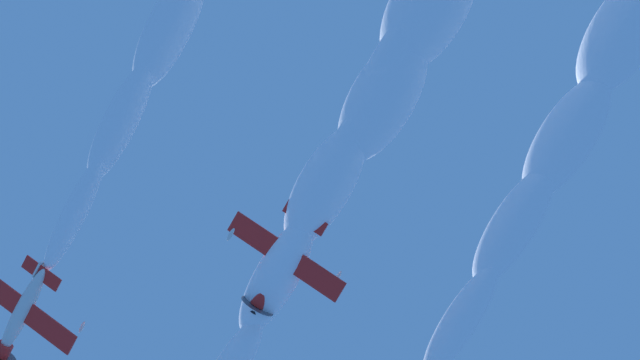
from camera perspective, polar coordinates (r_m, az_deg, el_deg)
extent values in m
ellipsoid|color=silver|center=(67.38, -15.64, -6.78)|extent=(3.73, 6.13, 1.37)
cylinder|color=red|center=(68.59, -16.60, -8.71)|extent=(1.50, 1.30, 1.29)
cylinder|color=#3F3F47|center=(68.80, -16.76, -9.02)|extent=(2.55, 1.21, 2.80)
cube|color=red|center=(67.17, -15.56, -6.72)|extent=(7.15, 4.15, 3.19)
ellipsoid|color=silver|center=(68.38, -12.62, -7.69)|extent=(0.61, 0.88, 0.31)
cube|color=red|center=(66.36, -14.69, -4.86)|extent=(2.72, 1.83, 1.19)
cube|color=silver|center=(66.74, -14.72, -4.63)|extent=(0.87, 1.16, 1.01)
ellipsoid|color=#1E232D|center=(67.83, -15.77, -6.82)|extent=(1.33, 1.62, 0.83)
ellipsoid|color=silver|center=(62.03, -1.97, -4.19)|extent=(3.82, 6.11, 1.65)
cylinder|color=red|center=(62.72, -3.18, -6.40)|extent=(1.49, 1.34, 1.33)
cone|color=black|center=(62.88, -3.44, -6.86)|extent=(0.82, 0.86, 0.65)
cylinder|color=#3F3F47|center=(62.84, -3.38, -6.75)|extent=(2.50, 1.31, 2.80)
cube|color=red|center=(61.86, -1.84, -4.10)|extent=(7.17, 4.14, 3.24)
ellipsoid|color=silver|center=(60.09, -4.81, -2.92)|extent=(0.62, 0.89, 0.35)
ellipsoid|color=silver|center=(63.81, 0.97, -5.20)|extent=(0.62, 0.89, 0.35)
cube|color=red|center=(61.53, -0.80, -2.02)|extent=(2.74, 1.82, 1.23)
cube|color=silver|center=(61.92, -0.93, -1.81)|extent=(0.87, 1.19, 1.05)
ellipsoid|color=#1E232D|center=(62.42, -2.21, -4.27)|extent=(1.34, 1.63, 0.89)
ellipsoid|color=white|center=(63.03, -2.39, -5.27)|extent=(5.76, 8.61, 3.05)
ellipsoid|color=white|center=(61.66, 0.23, -0.34)|extent=(6.30, 8.87, 3.63)
ellipsoid|color=white|center=(60.95, 3.34, 4.33)|extent=(6.84, 9.13, 4.20)
ellipsoid|color=white|center=(60.86, 5.82, 9.21)|extent=(7.37, 9.40, 4.77)
ellipsoid|color=white|center=(64.94, -13.05, -1.81)|extent=(4.69, 8.08, 1.90)
ellipsoid|color=white|center=(63.44, -10.66, 3.07)|extent=(5.22, 8.34, 2.48)
ellipsoid|color=white|center=(62.47, -8.10, 8.04)|extent=(5.76, 8.61, 3.05)
ellipsoid|color=white|center=(63.98, 7.49, -7.56)|extent=(5.22, 8.34, 2.48)
ellipsoid|color=white|center=(63.02, 10.29, -2.47)|extent=(5.76, 8.61, 3.05)
ellipsoid|color=white|center=(62.79, 13.04, 2.18)|extent=(6.30, 8.87, 3.63)
ellipsoid|color=white|center=(62.92, 15.98, 7.67)|extent=(6.84, 9.13, 4.20)
ellipsoid|color=white|center=(60.88, 0.75, 1.06)|extent=(4.69, 8.08, 1.90)
ellipsoid|color=white|center=(60.24, 3.60, 6.16)|extent=(5.22, 8.34, 2.48)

